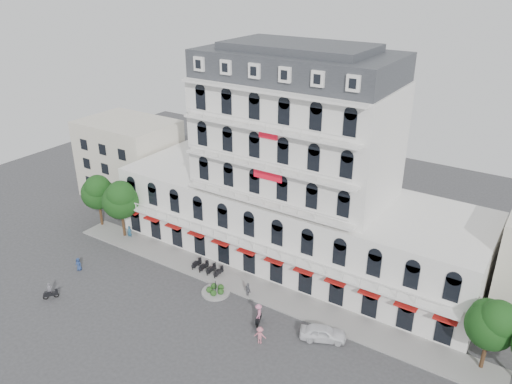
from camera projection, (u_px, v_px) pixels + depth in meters
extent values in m
plane|color=#38383A|center=(203.00, 333.00, 49.39)|extent=(120.00, 120.00, 0.00)
cube|color=gray|center=(253.00, 288.00, 56.23)|extent=(53.00, 4.00, 0.16)
cube|color=silver|center=(293.00, 222.00, 61.27)|extent=(45.00, 14.00, 9.00)
cube|color=silver|center=(296.00, 136.00, 56.72)|extent=(22.00, 12.00, 13.00)
cube|color=#2D3035|center=(299.00, 65.00, 53.41)|extent=(21.56, 11.76, 3.00)
cube|color=#2D3035|center=(299.00, 47.00, 52.62)|extent=(15.84, 8.64, 0.80)
cube|color=#B31916|center=(260.00, 256.00, 55.96)|extent=(40.50, 1.00, 0.15)
cube|color=red|center=(268.00, 174.00, 53.08)|extent=(3.50, 0.10, 1.40)
cube|color=beige|center=(130.00, 159.00, 77.07)|extent=(14.00, 10.00, 12.00)
cylinder|color=gray|center=(216.00, 292.00, 55.41)|extent=(3.20, 3.20, 0.24)
cylinder|color=black|center=(216.00, 286.00, 55.09)|extent=(0.08, 0.08, 1.40)
sphere|color=#1D4818|center=(221.00, 292.00, 54.93)|extent=(0.70, 0.70, 0.70)
sphere|color=#1D4818|center=(221.00, 287.00, 55.67)|extent=(0.70, 0.70, 0.70)
sphere|color=#1D4818|center=(214.00, 286.00, 55.87)|extent=(0.70, 0.70, 0.70)
sphere|color=#1D4818|center=(209.00, 290.00, 55.26)|extent=(0.70, 0.70, 0.70)
sphere|color=#1D4818|center=(213.00, 293.00, 54.67)|extent=(0.70, 0.70, 0.70)
cylinder|color=#382314|center=(101.00, 214.00, 69.20)|extent=(0.36, 0.36, 3.52)
sphere|color=#163B13|center=(98.00, 193.00, 67.88)|extent=(4.48, 4.48, 4.48)
sphere|color=#163B13|center=(98.00, 188.00, 66.97)|extent=(3.52, 3.52, 3.52)
sphere|color=#163B13|center=(97.00, 187.00, 68.04)|extent=(3.20, 3.20, 3.20)
cylinder|color=#382314|center=(123.00, 224.00, 66.29)|extent=(0.36, 0.36, 3.74)
sphere|color=#163B13|center=(121.00, 201.00, 64.89)|extent=(4.76, 4.76, 4.76)
sphere|color=#163B13|center=(121.00, 195.00, 63.95)|extent=(3.74, 3.74, 3.74)
sphere|color=#163B13|center=(120.00, 195.00, 65.03)|extent=(3.40, 3.40, 3.40)
cylinder|color=#382314|center=(484.00, 353.00, 44.40)|extent=(0.36, 0.36, 3.43)
sphere|color=#163B13|center=(491.00, 325.00, 43.11)|extent=(4.37, 4.37, 4.37)
sphere|color=#163B13|center=(499.00, 320.00, 42.22)|extent=(3.43, 3.43, 3.43)
sphere|color=#163B13|center=(488.00, 316.00, 43.28)|extent=(3.12, 3.12, 3.12)
imported|color=white|center=(323.00, 333.00, 48.29)|extent=(4.84, 3.47, 1.53)
cube|color=black|center=(51.00, 294.00, 54.36)|extent=(1.19, 1.41, 0.35)
torus|color=black|center=(56.00, 295.00, 54.64)|extent=(0.46, 0.55, 0.60)
torus|color=black|center=(46.00, 297.00, 54.30)|extent=(0.46, 0.55, 0.60)
imported|color=slate|center=(50.00, 289.00, 54.09)|extent=(0.62, 0.65, 1.50)
cube|color=black|center=(259.00, 319.00, 50.50)|extent=(0.85, 1.53, 0.35)
torus|color=black|center=(257.00, 325.00, 50.12)|extent=(0.32, 0.60, 0.60)
torus|color=black|center=(260.00, 318.00, 51.10)|extent=(0.32, 0.60, 0.60)
imported|color=pink|center=(259.00, 312.00, 50.14)|extent=(1.09, 1.39, 1.90)
imported|color=navy|center=(78.00, 264.00, 59.33)|extent=(0.90, 0.71, 1.63)
imported|color=slate|center=(248.00, 290.00, 54.47)|extent=(1.12, 0.81, 1.76)
imported|color=#C86A7A|center=(260.00, 335.00, 47.77)|extent=(1.32, 0.97, 1.84)
imported|color=#24516E|center=(130.00, 232.00, 66.20)|extent=(0.77, 0.66, 1.79)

